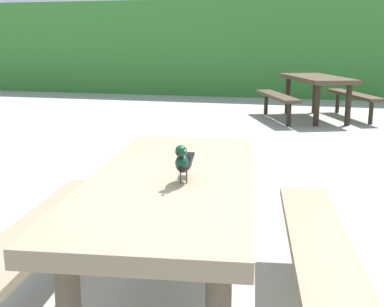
{
  "coord_description": "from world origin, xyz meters",
  "views": [
    {
      "loc": [
        0.28,
        -2.05,
        1.36
      ],
      "look_at": [
        -0.26,
        0.12,
        0.84
      ],
      "focal_mm": 45.6,
      "sensor_mm": 36.0,
      "label": 1
    }
  ],
  "objects": [
    {
      "name": "hedge_wall",
      "position": [
        0.0,
        10.75,
        1.15
      ],
      "size": [
        28.0,
        2.26,
        2.29
      ],
      "primitive_type": "cube",
      "color": "#387A33",
      "rests_on": "ground"
    },
    {
      "name": "picnic_table_foreground",
      "position": [
        -0.34,
        0.09,
        0.56
      ],
      "size": [
        1.87,
        1.9,
        0.74
      ],
      "color": "#84725B",
      "rests_on": "ground"
    },
    {
      "name": "bird_grackle",
      "position": [
        -0.26,
        -0.04,
        0.84
      ],
      "size": [
        0.08,
        0.29,
        0.18
      ],
      "color": "black",
      "rests_on": "picnic_table_foreground"
    },
    {
      "name": "picnic_table_mid_left",
      "position": [
        0.34,
        6.69,
        0.56
      ],
      "size": [
        2.2,
        2.21,
        0.74
      ],
      "color": "#473828",
      "rests_on": "ground"
    }
  ]
}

